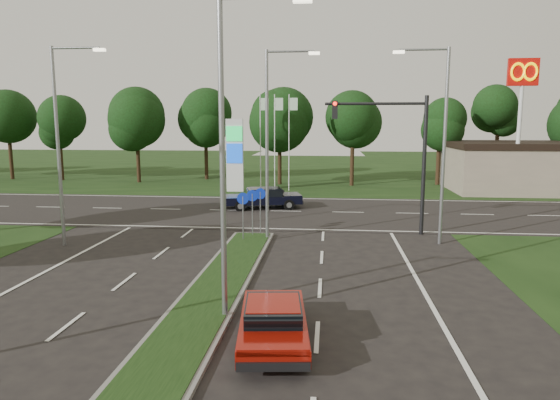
{
  "coord_description": "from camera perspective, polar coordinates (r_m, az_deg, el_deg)",
  "views": [
    {
      "loc": [
        3.75,
        -7.6,
        5.63
      ],
      "look_at": [
        1.56,
        14.57,
        2.2
      ],
      "focal_mm": 32.0,
      "sensor_mm": 36.0,
      "label": 1
    }
  ],
  "objects": [
    {
      "name": "red_sedan",
      "position": [
        13.19,
        -0.77,
        -13.64
      ],
      "size": [
        2.1,
        4.23,
        1.12
      ],
      "rotation": [
        0.0,
        0.0,
        0.11
      ],
      "color": "maroon",
      "rests_on": "ground"
    },
    {
      "name": "streetlight_median_far",
      "position": [
        23.76,
        -1.02,
        7.42
      ],
      "size": [
        2.53,
        0.22,
        9.0
      ],
      "color": "gray",
      "rests_on": "ground"
    },
    {
      "name": "median_kerb",
      "position": [
        13.4,
        -11.62,
        -15.99
      ],
      "size": [
        2.0,
        26.0,
        0.12
      ],
      "primitive_type": "cube",
      "color": "slate",
      "rests_on": "ground"
    },
    {
      "name": "mcdonalds_sign",
      "position": [
        42.12,
        25.91,
        11.1
      ],
      "size": [
        2.2,
        0.47,
        10.4
      ],
      "color": "silver",
      "rests_on": "ground"
    },
    {
      "name": "streetlight_left_far",
      "position": [
        24.74,
        -23.7,
        6.75
      ],
      "size": [
        2.53,
        0.22,
        9.0
      ],
      "color": "gray",
      "rests_on": "ground"
    },
    {
      "name": "verge_far",
      "position": [
        62.96,
        2.2,
        3.61
      ],
      "size": [
        160.0,
        50.0,
        0.02
      ],
      "primitive_type": "cube",
      "color": "black",
      "rests_on": "ground"
    },
    {
      "name": "navy_sedan",
      "position": [
        33.26,
        -1.91,
        0.29
      ],
      "size": [
        5.34,
        3.22,
        1.37
      ],
      "rotation": [
        0.0,
        0.0,
        1.82
      ],
      "color": "black",
      "rests_on": "ground"
    },
    {
      "name": "median_signs",
      "position": [
        24.6,
        -3.21,
        -0.42
      ],
      "size": [
        1.16,
        1.76,
        2.38
      ],
      "color": "gray",
      "rests_on": "ground"
    },
    {
      "name": "cross_road",
      "position": [
        32.31,
        -1.12,
        -1.28
      ],
      "size": [
        160.0,
        12.0,
        0.02
      ],
      "primitive_type": "cube",
      "color": "black",
      "rests_on": "ground"
    },
    {
      "name": "gas_pylon",
      "position": [
        41.41,
        -4.89,
        5.35
      ],
      "size": [
        5.8,
        1.26,
        8.0
      ],
      "color": "silver",
      "rests_on": "ground"
    },
    {
      "name": "streetlight_right_far",
      "position": [
        24.14,
        17.84,
        7.03
      ],
      "size": [
        2.53,
        0.22,
        9.0
      ],
      "rotation": [
        0.0,
        0.0,
        3.14
      ],
      "color": "gray",
      "rests_on": "ground"
    },
    {
      "name": "streetlight_median_near",
      "position": [
        13.88,
        -5.83,
        6.44
      ],
      "size": [
        2.53,
        0.22,
        9.0
      ],
      "color": "gray",
      "rests_on": "ground"
    },
    {
      "name": "treeline_far",
      "position": [
        47.68,
        1.26,
        10.19
      ],
      "size": [
        6.0,
        6.0,
        9.9
      ],
      "color": "black",
      "rests_on": "ground"
    },
    {
      "name": "traffic_signal",
      "position": [
        25.84,
        13.36,
        6.35
      ],
      "size": [
        5.1,
        0.42,
        7.0
      ],
      "color": "black",
      "rests_on": "ground"
    },
    {
      "name": "commercial_building",
      "position": [
        47.4,
        28.31,
        3.32
      ],
      "size": [
        16.0,
        9.0,
        4.0
      ],
      "primitive_type": "cube",
      "color": "gray",
      "rests_on": "ground"
    }
  ]
}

